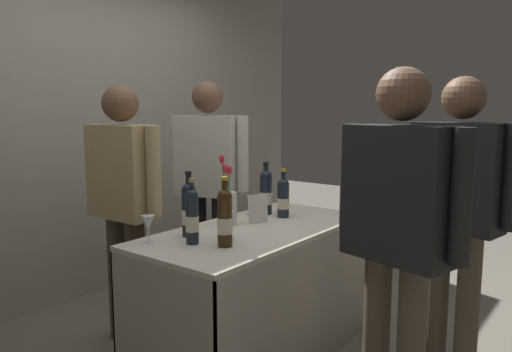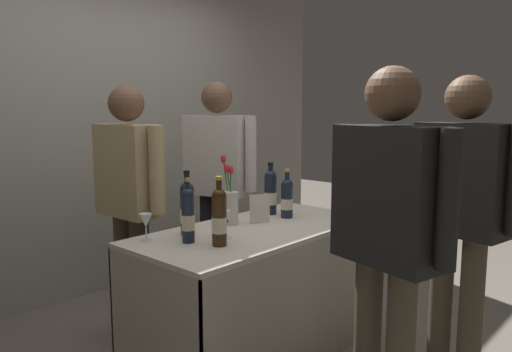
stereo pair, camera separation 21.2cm
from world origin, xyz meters
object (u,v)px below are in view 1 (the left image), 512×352
featured_wine_bottle (283,197)px  taster_foreground_right (398,221)px  wine_glass_near_taster (251,202)px  vendor_presenter (208,172)px  display_bottle_0 (192,216)px  tasting_table (256,270)px  flower_vase (228,205)px  wine_glass_near_vendor (148,223)px  wine_glass_mid (228,219)px

featured_wine_bottle → taster_foreground_right: (-0.51, -0.94, 0.08)m
wine_glass_near_taster → vendor_presenter: (0.16, 0.52, 0.14)m
featured_wine_bottle → display_bottle_0: bearing=178.8°
display_bottle_0 → wine_glass_near_taster: (0.71, 0.19, -0.06)m
tasting_table → wine_glass_near_taster: bearing=42.7°
display_bottle_0 → flower_vase: bearing=16.5°
tasting_table → flower_vase: bearing=98.3°
featured_wine_bottle → vendor_presenter: 0.74m
wine_glass_near_vendor → taster_foreground_right: 1.21m
featured_wine_bottle → vendor_presenter: (0.10, 0.73, 0.09)m
tasting_table → vendor_presenter: (0.43, 0.77, 0.46)m
flower_vase → display_bottle_0: bearing=-163.5°
display_bottle_0 → vendor_presenter: (0.88, 0.71, 0.08)m
flower_vase → taster_foreground_right: size_ratio=0.25×
wine_glass_near_taster → featured_wine_bottle: bearing=-72.3°
wine_glass_near_vendor → flower_vase: size_ratio=0.34×
tasting_table → vendor_presenter: vendor_presenter is taller
display_bottle_0 → wine_glass_near_vendor: (-0.12, 0.19, -0.04)m
wine_glass_near_vendor → taster_foreground_right: (0.40, -1.14, 0.10)m
wine_glass_near_vendor → flower_vase: flower_vase is taller
featured_wine_bottle → display_bottle_0: 0.78m
wine_glass_mid → wine_glass_near_taster: size_ratio=1.24×
wine_glass_mid → flower_vase: flower_vase is taller
featured_wine_bottle → wine_glass_mid: bearing=-174.1°
wine_glass_mid → flower_vase: 0.31m
display_bottle_0 → wine_glass_near_vendor: bearing=122.8°
featured_wine_bottle → wine_glass_near_taster: (-0.07, 0.20, -0.04)m
tasting_table → wine_glass_near_taster: (0.27, 0.25, 0.33)m
vendor_presenter → display_bottle_0: bearing=-64.5°
wine_glass_mid → wine_glass_near_taster: (0.53, 0.27, -0.02)m
wine_glass_near_vendor → tasting_table: bearing=-23.4°
wine_glass_near_taster → vendor_presenter: vendor_presenter is taller
display_bottle_0 → wine_glass_mid: (0.18, -0.08, -0.04)m
vendor_presenter → wine_glass_mid: bearing=-54.8°
display_bottle_0 → wine_glass_near_taster: display_bottle_0 is taller
wine_glass_mid → wine_glass_near_taster: wine_glass_mid is taller
taster_foreground_right → featured_wine_bottle: bearing=-14.6°
tasting_table → taster_foreground_right: size_ratio=0.90×
wine_glass_mid → display_bottle_0: bearing=156.9°
wine_glass_near_taster → flower_vase: 0.30m
tasting_table → wine_glass_mid: size_ratio=9.90×
wine_glass_near_vendor → wine_glass_mid: (0.31, -0.27, 0.00)m
tasting_table → featured_wine_bottle: size_ratio=4.77×
display_bottle_0 → tasting_table: bearing=-7.3°
flower_vase → vendor_presenter: vendor_presenter is taller
display_bottle_0 → wine_glass_near_vendor: size_ratio=2.36×
wine_glass_near_taster → vendor_presenter: bearing=72.6°
tasting_table → display_bottle_0: display_bottle_0 is taller
flower_vase → vendor_presenter: 0.75m
wine_glass_mid → taster_foreground_right: size_ratio=0.09×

